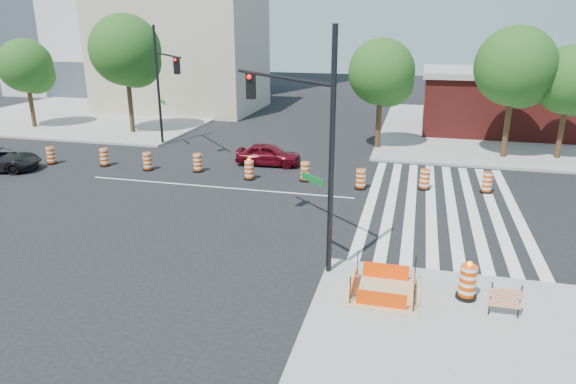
{
  "coord_description": "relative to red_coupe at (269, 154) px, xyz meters",
  "views": [
    {
      "loc": [
        9.6,
        -23.07,
        8.0
      ],
      "look_at": [
        4.73,
        -3.93,
        1.4
      ],
      "focal_mm": 32.0,
      "sensor_mm": 36.0,
      "label": 1
    }
  ],
  "objects": [
    {
      "name": "median_drum_7",
      "position": [
        8.81,
        -2.46,
        -0.16
      ],
      "size": [
        0.6,
        0.6,
        1.02
      ],
      "color": "black",
      "rests_on": "ground"
    },
    {
      "name": "beige_midrise",
      "position": [
        -13.37,
        17.33,
        4.36
      ],
      "size": [
        14.0,
        10.0,
        10.0
      ],
      "primitive_type": "cube",
      "color": "tan",
      "rests_on": "ground"
    },
    {
      "name": "pit_drum",
      "position": [
        10.04,
        -13.33,
        0.01
      ],
      "size": [
        0.61,
        0.61,
        1.21
      ],
      "color": "black",
      "rests_on": "ground"
    },
    {
      "name": "median_drum_2",
      "position": [
        -6.29,
        -2.71,
        -0.16
      ],
      "size": [
        0.6,
        0.6,
        1.02
      ],
      "color": "black",
      "rests_on": "ground"
    },
    {
      "name": "signal_pole_se",
      "position": [
        4.56,
        -11.5,
        4.14
      ],
      "size": [
        4.45,
        4.06,
        7.79
      ],
      "rotation": [
        0.0,
        0.0,
        2.4
      ],
      "color": "black",
      "rests_on": "ground"
    },
    {
      "name": "ground",
      "position": [
        -1.37,
        -4.67,
        -0.64
      ],
      "size": [
        120.0,
        120.0,
        0.0
      ],
      "primitive_type": "plane",
      "color": "black",
      "rests_on": "ground"
    },
    {
      "name": "red_coupe",
      "position": [
        0.0,
        0.0,
        0.0
      ],
      "size": [
        3.84,
        1.73,
        1.28
      ],
      "primitive_type": "imported",
      "rotation": [
        0.0,
        0.0,
        1.63
      ],
      "color": "#530710",
      "rests_on": "ground"
    },
    {
      "name": "sidewalk_ne",
      "position": [
        16.63,
        13.33,
        -0.57
      ],
      "size": [
        22.0,
        22.0,
        0.15
      ],
      "primitive_type": "cube",
      "color": "gray",
      "rests_on": "ground"
    },
    {
      "name": "tree_north_e",
      "position": [
        16.61,
        5.44,
        3.89
      ],
      "size": [
        3.97,
        3.97,
        6.75
      ],
      "color": "#382314",
      "rests_on": "ground"
    },
    {
      "name": "median_drum_1",
      "position": [
        -9.15,
        -2.52,
        -0.16
      ],
      "size": [
        0.6,
        0.6,
        1.02
      ],
      "color": "black",
      "rests_on": "ground"
    },
    {
      "name": "median_drum_0",
      "position": [
        -12.44,
        -2.9,
        -0.16
      ],
      "size": [
        0.6,
        0.6,
        1.02
      ],
      "color": "black",
      "rests_on": "ground"
    },
    {
      "name": "tree_north_d",
      "position": [
        13.5,
        4.97,
        4.61
      ],
      "size": [
        4.6,
        4.6,
        7.81
      ],
      "color": "#382314",
      "rests_on": "ground"
    },
    {
      "name": "excavation_pit",
      "position": [
        7.63,
        -13.67,
        -0.42
      ],
      "size": [
        2.2,
        2.2,
        0.9
      ],
      "color": "tan",
      "rests_on": "ground"
    },
    {
      "name": "median_drum_3",
      "position": [
        -3.43,
        -2.29,
        -0.16
      ],
      "size": [
        0.6,
        0.6,
        1.02
      ],
      "color": "black",
      "rests_on": "ground"
    },
    {
      "name": "signal_pole_nw",
      "position": [
        -7.44,
        2.1,
        4.04
      ],
      "size": [
        3.92,
        4.41,
        7.63
      ],
      "rotation": [
        0.0,
        0.0,
        -0.85
      ],
      "color": "black",
      "rests_on": "ground"
    },
    {
      "name": "median_drum_5",
      "position": [
        2.74,
        -2.53,
        -0.16
      ],
      "size": [
        0.6,
        0.6,
        1.02
      ],
      "color": "black",
      "rests_on": "ground"
    },
    {
      "name": "tree_north_c",
      "position": [
        5.84,
        5.59,
        4.09
      ],
      "size": [
        4.15,
        4.15,
        7.05
      ],
      "color": "#382314",
      "rests_on": "ground"
    },
    {
      "name": "tree_north_a",
      "position": [
        -20.73,
        5.86,
        3.92
      ],
      "size": [
        4.0,
        4.0,
        6.79
      ],
      "color": "#382314",
      "rests_on": "ground"
    },
    {
      "name": "lane_centerline",
      "position": [
        -1.37,
        -4.67,
        -0.64
      ],
      "size": [
        14.0,
        0.12,
        0.01
      ],
      "primitive_type": "cube",
      "color": "silver",
      "rests_on": "ground"
    },
    {
      "name": "tree_north_b",
      "position": [
        -12.24,
        5.99,
        5.11
      ],
      "size": [
        5.03,
        5.03,
        8.56
      ],
      "color": "#382314",
      "rests_on": "ground"
    },
    {
      "name": "median_drum_4",
      "position": [
        -0.19,
        -2.98,
        -0.15
      ],
      "size": [
        0.6,
        0.6,
        1.18
      ],
      "color": "black",
      "rests_on": "ground"
    },
    {
      "name": "sidewalk_nw",
      "position": [
        -19.37,
        13.33,
        -0.57
      ],
      "size": [
        22.0,
        22.0,
        0.15
      ],
      "primitive_type": "cube",
      "color": "gray",
      "rests_on": "ground"
    },
    {
      "name": "median_drum_6",
      "position": [
        5.72,
        -3.15,
        -0.16
      ],
      "size": [
        0.6,
        0.6,
        1.02
      ],
      "color": "black",
      "rests_on": "ground"
    },
    {
      "name": "barricade",
      "position": [
        10.98,
        -14.12,
        0.06
      ],
      "size": [
        0.86,
        0.06,
        1.01
      ],
      "rotation": [
        0.0,
        0.0,
        0.02
      ],
      "color": "#E34104",
      "rests_on": "ground"
    },
    {
      "name": "crosswalk_east",
      "position": [
        9.58,
        -4.67,
        -0.63
      ],
      "size": [
        6.75,
        13.5,
        0.01
      ],
      "color": "silver",
      "rests_on": "ground"
    },
    {
      "name": "brick_storefront",
      "position": [
        16.63,
        13.33,
        1.68
      ],
      "size": [
        16.5,
        8.5,
        4.6
      ],
      "color": "maroon",
      "rests_on": "ground"
    },
    {
      "name": "median_drum_8",
      "position": [
        11.76,
        -2.24,
        -0.16
      ],
      "size": [
        0.6,
        0.6,
        1.02
      ],
      "color": "black",
      "rests_on": "ground"
    }
  ]
}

